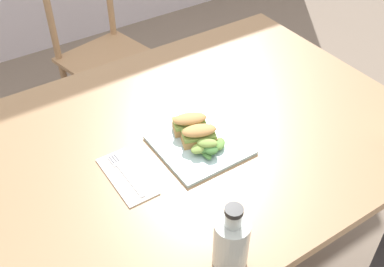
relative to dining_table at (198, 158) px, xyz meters
The scene contains 10 objects.
ground_plane 0.64m from the dining_table, 21.27° to the left, with size 9.34×9.34×0.00m, color #7A6B5B.
dining_table is the anchor object (origin of this frame).
chair_wooden_far 1.04m from the dining_table, 82.84° to the left, with size 0.48×0.48×0.87m.
plate_lunch 0.13m from the dining_table, 121.47° to the right, with size 0.24×0.24×0.01m, color silver.
sandwich_half_front 0.16m from the dining_table, 122.99° to the right, with size 0.11×0.09×0.06m.
sandwich_half_back 0.15m from the dining_table, 159.66° to the left, with size 0.11×0.09×0.06m.
salad_mixed_greens 0.17m from the dining_table, 111.48° to the right, with size 0.12×0.12×0.04m.
napkin_folded 0.30m from the dining_table, 169.40° to the right, with size 0.09×0.21×0.00m, color silver.
fork_on_napkin 0.30m from the dining_table, behind, with size 0.03×0.19×0.00m.
bottle_cold_brew 0.50m from the dining_table, 115.31° to the right, with size 0.08×0.08×0.18m.
Camera 1 is at (-0.70, -0.92, 1.66)m, focal length 43.56 mm.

